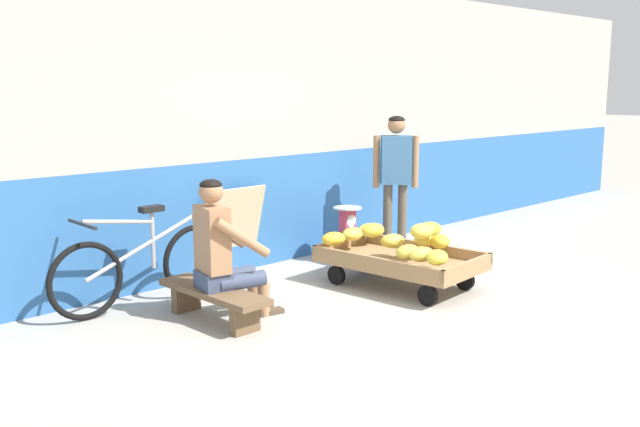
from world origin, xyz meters
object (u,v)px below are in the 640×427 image
Objects in this scene: plastic_crate at (347,248)px; banana_cart at (400,262)px; low_bench at (214,297)px; weighing_scale at (348,220)px; customer_adult at (396,170)px; shopping_bag at (375,255)px; vendor_seated at (223,250)px; bicycle_near_left at (143,266)px; sign_board at (231,231)px.

banana_cart is at bearing -108.49° from plastic_crate.
weighing_scale reaches higher than low_bench.
weighing_scale is at bearing 164.12° from customer_adult.
shopping_bag is (0.42, 0.68, -0.12)m from banana_cart.
banana_cart is 1.32× the size of vendor_seated.
customer_adult is at bearing -15.98° from plastic_crate.
weighing_scale is (0.00, -0.00, 0.30)m from plastic_crate.
bicycle_near_left is (-2.35, 0.13, -0.10)m from weighing_scale.
banana_cart is 1.07m from weighing_scale.
banana_cart is 1.05m from plastic_crate.
customer_adult reaches higher than low_bench.
shopping_bag is at bearing -32.11° from sign_board.
customer_adult is at bearing 42.53° from banana_cart.
low_bench is at bearing -132.50° from sign_board.
vendor_seated is at bearing -68.69° from bicycle_near_left.
bicycle_near_left reaches higher than plastic_crate.
shopping_bag is (0.08, -0.31, -0.03)m from plastic_crate.
sign_board reaches higher than shopping_bag.
bicycle_near_left reaches higher than banana_cart.
vendor_seated reaches higher than weighing_scale.
low_bench is 0.97× the size of vendor_seated.
plastic_crate is at bearing 90.00° from weighing_scale.
vendor_seated is 0.69× the size of bicycle_near_left.
plastic_crate is at bearing 164.02° from customer_adult.
vendor_seated is at bearing -170.30° from customer_adult.
shopping_bag is at bearing -10.22° from bicycle_near_left.
shopping_bag is (2.23, 0.29, -0.08)m from low_bench.
shopping_bag is (2.15, 0.30, -0.45)m from vendor_seated.
customer_adult reaches higher than vendor_seated.
low_bench is 3.68× the size of weighing_scale.
low_bench is 2.86m from customer_adult.
customer_adult is (2.72, 0.43, 0.75)m from low_bench.
vendor_seated reaches higher than banana_cart.
shopping_bag is at bearing -163.09° from customer_adult.
weighing_scale is (0.33, 0.99, 0.21)m from banana_cart.
customer_adult is at bearing 9.06° from low_bench.
vendor_seated reaches higher than shopping_bag.
customer_adult is 0.98m from shopping_bag.
plastic_crate is 1.00m from customer_adult.
low_bench is 2.25m from shopping_bag.
low_bench is 0.67× the size of bicycle_near_left.
low_bench is 0.38m from vendor_seated.
plastic_crate is at bearing 16.59° from vendor_seated.
bicycle_near_left is 1.90× the size of sign_board.
customer_adult reaches higher than banana_cart.
banana_cart is 4.19× the size of plastic_crate.
weighing_scale is 0.18× the size of bicycle_near_left.
weighing_scale is at bearing -22.05° from sign_board.
vendor_seated is 1.42m from sign_board.
vendor_seated is at bearing -163.44° from weighing_scale.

